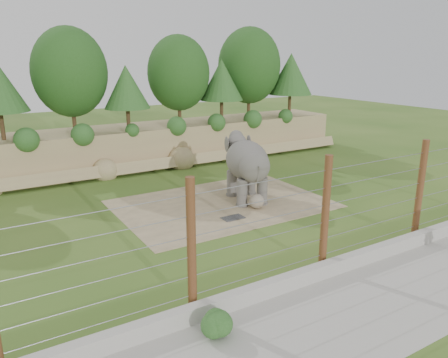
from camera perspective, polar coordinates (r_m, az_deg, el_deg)
ground at (r=18.89m, az=3.17°, el=-6.11°), size 90.00×90.00×0.00m
back_embankment at (r=29.22m, az=-10.08°, el=9.61°), size 30.00×5.52×8.77m
dirt_patch at (r=21.50m, az=-0.25°, el=-3.25°), size 10.00×7.00×0.02m
drain_grate at (r=19.65m, az=1.18°, el=-5.08°), size 1.00×0.60×0.03m
elephant at (r=21.67m, az=2.99°, el=1.24°), size 2.66×4.23×3.17m
stone_ball at (r=20.81m, az=4.26°, el=-2.89°), size 0.72×0.72×0.72m
retaining_wall at (r=15.32m, az=14.00°, el=-11.10°), size 26.00×0.35×0.50m
walkway at (r=14.30m, az=19.76°, el=-14.82°), size 26.00×4.00×0.01m
barrier_fence at (r=14.94m, az=13.10°, el=-4.41°), size 20.26×0.26×4.00m
walkway_shrub at (r=11.98m, az=-1.11°, el=-18.06°), size 0.78×0.78×0.78m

